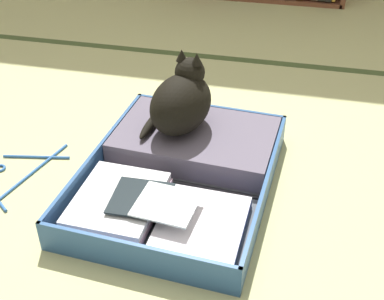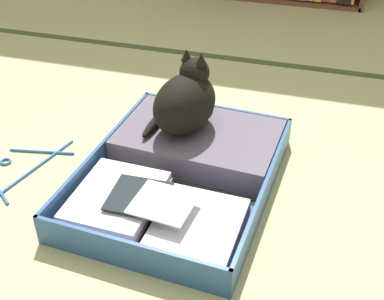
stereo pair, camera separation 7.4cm
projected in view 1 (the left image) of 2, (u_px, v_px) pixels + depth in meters
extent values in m
plane|color=tan|center=(162.00, 236.00, 1.51)|extent=(10.00, 10.00, 0.00)
cube|color=#3F4F28|center=(231.00, 59.00, 2.51)|extent=(4.80, 0.05, 0.00)
cube|color=#2A5083|center=(160.00, 224.00, 1.54)|extent=(0.61, 0.42, 0.01)
cube|color=#2A5083|center=(136.00, 258.00, 1.37)|extent=(0.59, 0.05, 0.11)
cube|color=#2A5083|center=(73.00, 195.00, 1.58)|extent=(0.04, 0.39, 0.11)
cube|color=#2A5083|center=(254.00, 233.00, 1.45)|extent=(0.04, 0.39, 0.11)
cube|color=#4C5157|center=(160.00, 222.00, 1.54)|extent=(0.58, 0.40, 0.01)
cube|color=#2A5083|center=(196.00, 154.00, 1.84)|extent=(0.61, 0.42, 0.01)
cube|color=#2A5083|center=(209.00, 117.00, 1.96)|extent=(0.59, 0.05, 0.11)
cube|color=#2A5083|center=(122.00, 130.00, 1.88)|extent=(0.04, 0.39, 0.11)
cube|color=#2A5083|center=(275.00, 157.00, 1.75)|extent=(0.04, 0.39, 0.11)
cube|color=#4C5157|center=(196.00, 151.00, 1.84)|extent=(0.58, 0.40, 0.01)
cylinder|color=black|center=(179.00, 183.00, 1.69)|extent=(0.57, 0.05, 0.02)
cube|color=slate|center=(116.00, 211.00, 1.56)|extent=(0.26, 0.34, 0.02)
cube|color=gray|center=(118.00, 206.00, 1.55)|extent=(0.26, 0.34, 0.02)
cube|color=white|center=(117.00, 199.00, 1.54)|extent=(0.26, 0.31, 0.02)
cube|color=navy|center=(201.00, 228.00, 1.49)|extent=(0.26, 0.32, 0.02)
cube|color=silver|center=(201.00, 223.00, 1.48)|extent=(0.26, 0.30, 0.02)
cube|color=white|center=(166.00, 204.00, 1.48)|extent=(0.19, 0.18, 0.01)
cube|color=black|center=(141.00, 198.00, 1.51)|extent=(0.18, 0.18, 0.01)
cube|color=#5B5363|center=(196.00, 142.00, 1.81)|extent=(0.58, 0.39, 0.09)
torus|color=white|center=(198.00, 129.00, 1.80)|extent=(0.09, 0.09, 0.01)
cylinder|color=black|center=(169.00, 112.00, 1.99)|extent=(0.02, 0.02, 0.10)
cylinder|color=black|center=(250.00, 125.00, 1.92)|extent=(0.02, 0.02, 0.10)
cube|color=white|center=(161.00, 253.00, 1.34)|extent=(0.03, 0.00, 0.03)
cube|color=white|center=(124.00, 260.00, 1.40)|extent=(0.04, 0.00, 0.02)
ellipsoid|color=black|center=(181.00, 104.00, 1.74)|extent=(0.26, 0.31, 0.20)
ellipsoid|color=black|center=(192.00, 107.00, 1.81)|extent=(0.15, 0.13, 0.11)
sphere|color=black|center=(190.00, 72.00, 1.72)|extent=(0.10, 0.10, 0.10)
cone|color=black|center=(196.00, 59.00, 1.67)|extent=(0.04, 0.04, 0.04)
cone|color=black|center=(182.00, 55.00, 1.70)|extent=(0.04, 0.04, 0.04)
sphere|color=gold|center=(201.00, 67.00, 1.74)|extent=(0.02, 0.02, 0.02)
sphere|color=gold|center=(191.00, 65.00, 1.76)|extent=(0.02, 0.02, 0.02)
ellipsoid|color=black|center=(151.00, 124.00, 1.79)|extent=(0.05, 0.20, 0.03)
cylinder|color=#2D5D9D|center=(26.00, 178.00, 1.73)|extent=(0.11, 0.43, 0.01)
cylinder|color=#2D5D9D|center=(36.00, 157.00, 1.83)|extent=(0.24, 0.05, 0.01)
torus|color=#2D5D9D|center=(0.00, 168.00, 1.77)|extent=(0.05, 0.05, 0.01)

